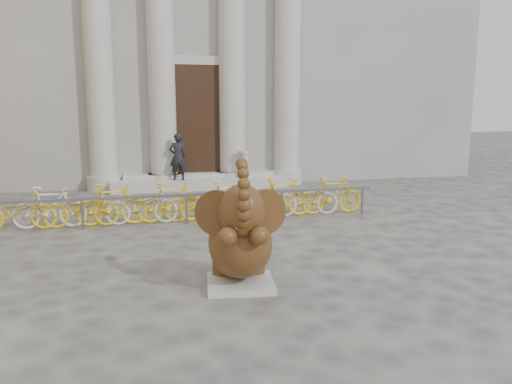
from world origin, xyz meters
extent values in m
plane|color=#474442|center=(0.00, 0.00, 0.00)|extent=(80.00, 80.00, 0.00)
cube|color=gray|center=(0.00, 15.00, 6.00)|extent=(22.00, 10.00, 12.00)
cube|color=black|center=(0.00, 9.92, 2.30)|extent=(2.40, 0.16, 4.00)
cylinder|color=#A8A59E|center=(-3.20, 9.80, 4.00)|extent=(0.90, 0.90, 8.00)
cylinder|color=#A8A59E|center=(-1.20, 9.80, 4.00)|extent=(0.90, 0.90, 8.00)
cylinder|color=#A8A59E|center=(1.20, 9.80, 4.00)|extent=(0.90, 0.90, 8.00)
cylinder|color=#A8A59E|center=(3.20, 9.80, 4.00)|extent=(0.90, 0.90, 8.00)
cube|color=#A8A59E|center=(0.00, 9.40, 0.18)|extent=(6.00, 1.20, 0.36)
cube|color=#A8A59E|center=(-0.58, -0.23, 0.05)|extent=(1.15, 1.06, 0.10)
ellipsoid|color=black|center=(-0.55, -0.01, 0.41)|extent=(0.97, 0.93, 0.66)
ellipsoid|color=black|center=(-0.58, -0.21, 0.70)|extent=(1.15, 1.36, 1.08)
cylinder|color=black|center=(-0.81, 0.16, 0.24)|extent=(0.35, 0.35, 0.27)
cylinder|color=black|center=(-0.26, 0.09, 0.24)|extent=(0.35, 0.35, 0.27)
cylinder|color=black|center=(-0.86, -0.59, 0.91)|extent=(0.33, 0.65, 0.41)
cylinder|color=black|center=(-0.41, -0.65, 0.91)|extent=(0.33, 0.65, 0.41)
ellipsoid|color=black|center=(-0.63, -0.58, 1.29)|extent=(0.78, 0.75, 0.83)
cylinder|color=black|center=(-0.96, -0.41, 1.24)|extent=(0.66, 0.35, 0.70)
cylinder|color=black|center=(-0.26, -0.50, 1.24)|extent=(0.70, 0.18, 0.70)
cone|color=beige|center=(-0.78, -0.77, 1.12)|extent=(0.10, 0.24, 0.11)
cone|color=beige|center=(-0.53, -0.80, 1.12)|extent=(0.16, 0.25, 0.11)
cube|color=slate|center=(-0.98, 4.24, 0.70)|extent=(9.56, 0.06, 0.06)
cylinder|color=slate|center=(-3.37, 4.24, 0.35)|extent=(0.06, 0.06, 0.70)
cylinder|color=slate|center=(-0.98, 4.24, 0.35)|extent=(0.06, 0.06, 0.70)
cylinder|color=slate|center=(1.41, 4.24, 0.35)|extent=(0.06, 0.06, 0.70)
cylinder|color=slate|center=(3.60, 4.24, 0.35)|extent=(0.06, 0.06, 0.70)
imported|color=yellow|center=(-4.81, 4.49, 0.50)|extent=(1.70, 0.50, 1.00)
imported|color=beige|center=(-4.12, 4.49, 0.50)|extent=(1.66, 0.47, 1.00)
imported|color=yellow|center=(-3.42, 4.49, 0.50)|extent=(1.70, 0.50, 1.00)
imported|color=yellow|center=(-2.72, 4.49, 0.50)|extent=(1.66, 0.47, 1.00)
imported|color=beige|center=(-2.03, 4.49, 0.50)|extent=(1.70, 0.50, 1.00)
imported|color=yellow|center=(-1.33, 4.49, 0.50)|extent=(1.66, 0.47, 1.00)
imported|color=yellow|center=(-0.63, 4.49, 0.50)|extent=(1.70, 0.50, 1.00)
imported|color=beige|center=(0.06, 4.49, 0.50)|extent=(1.66, 0.47, 1.00)
imported|color=yellow|center=(0.76, 4.49, 0.50)|extent=(1.70, 0.50, 1.00)
imported|color=yellow|center=(1.46, 4.49, 0.50)|extent=(1.66, 0.47, 1.00)
imported|color=beige|center=(2.15, 4.49, 0.50)|extent=(1.70, 0.50, 1.00)
imported|color=yellow|center=(2.85, 4.49, 0.50)|extent=(1.66, 0.47, 1.00)
imported|color=black|center=(-0.78, 9.10, 1.14)|extent=(0.58, 0.39, 1.57)
cylinder|color=#A8A59E|center=(1.47, 9.10, 0.42)|extent=(0.38, 0.38, 0.11)
cylinder|color=#A8A59E|center=(1.47, 9.10, 0.79)|extent=(0.27, 0.27, 0.86)
cylinder|color=#A8A59E|center=(1.47, 9.10, 1.25)|extent=(0.38, 0.38, 0.10)
camera|label=1|loc=(-2.08, -7.59, 2.82)|focal=35.00mm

